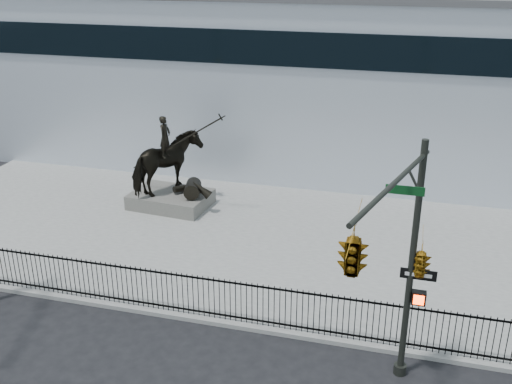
# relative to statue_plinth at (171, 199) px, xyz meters

# --- Properties ---
(ground) EXTENTS (120.00, 120.00, 0.00)m
(ground) POSITION_rel_statue_plinth_xyz_m (3.84, -9.35, -0.48)
(ground) COLOR black
(ground) RESTS_ON ground
(plaza) EXTENTS (30.00, 12.00, 0.15)m
(plaza) POSITION_rel_statue_plinth_xyz_m (3.84, -2.35, -0.40)
(plaza) COLOR gray
(plaza) RESTS_ON ground
(building) EXTENTS (44.00, 14.00, 9.00)m
(building) POSITION_rel_statue_plinth_xyz_m (3.84, 10.65, 4.02)
(building) COLOR silver
(building) RESTS_ON ground
(picket_fence) EXTENTS (22.10, 0.10, 1.50)m
(picket_fence) POSITION_rel_statue_plinth_xyz_m (3.84, -8.10, 0.42)
(picket_fence) COLOR black
(picket_fence) RESTS_ON plaza
(statue_plinth) EXTENTS (3.71, 2.72, 0.66)m
(statue_plinth) POSITION_rel_statue_plinth_xyz_m (0.00, 0.00, 0.00)
(statue_plinth) COLOR #55524D
(statue_plinth) RESTS_ON plaza
(equestrian_statue) EXTENTS (4.48, 2.98, 3.81)m
(equestrian_statue) POSITION_rel_statue_plinth_xyz_m (0.07, -0.01, 1.71)
(equestrian_statue) COLOR black
(equestrian_statue) RESTS_ON statue_plinth
(traffic_signal_right) EXTENTS (2.17, 6.86, 7.00)m
(traffic_signal_right) POSITION_rel_statue_plinth_xyz_m (10.30, -11.35, 4.37)
(traffic_signal_right) COLOR #262923
(traffic_signal_right) RESTS_ON ground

